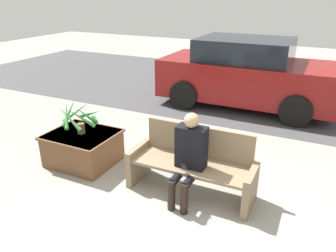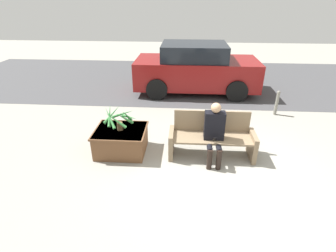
% 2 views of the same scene
% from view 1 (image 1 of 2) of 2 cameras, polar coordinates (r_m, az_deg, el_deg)
% --- Properties ---
extents(ground_plane, '(30.00, 30.00, 0.00)m').
position_cam_1_polar(ground_plane, '(4.34, 2.69, -15.35)').
color(ground_plane, gray).
extents(road_surface, '(20.00, 6.00, 0.01)m').
position_cam_1_polar(road_surface, '(9.68, 17.15, 5.63)').
color(road_surface, '#424244').
rests_on(road_surface, ground_plane).
extents(bench, '(1.77, 0.60, 0.91)m').
position_cam_1_polar(bench, '(4.61, 4.27, -6.68)').
color(bench, '#7A664C').
rests_on(bench, ground_plane).
extents(person_seated, '(0.40, 0.59, 1.23)m').
position_cam_1_polar(person_seated, '(4.33, 3.67, -4.93)').
color(person_seated, black).
rests_on(person_seated, ground_plane).
extents(planter_box, '(1.08, 0.93, 0.53)m').
position_cam_1_polar(planter_box, '(5.56, -14.57, -3.55)').
color(planter_box, brown).
rests_on(planter_box, ground_plane).
extents(potted_plant, '(0.72, 0.69, 0.55)m').
position_cam_1_polar(potted_plant, '(5.36, -15.13, 1.47)').
color(potted_plant, brown).
rests_on(potted_plant, planter_box).
extents(parked_car, '(4.08, 1.98, 1.63)m').
position_cam_1_polar(parked_car, '(8.20, 13.47, 8.87)').
color(parked_car, maroon).
rests_on(parked_car, ground_plane).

